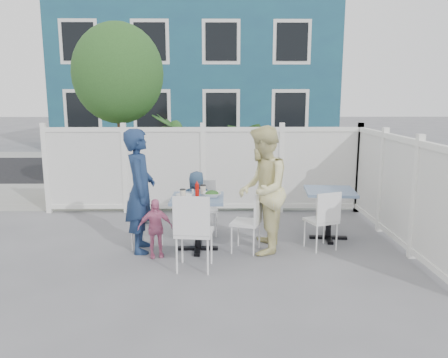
{
  "coord_description": "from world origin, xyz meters",
  "views": [
    {
      "loc": [
        0.38,
        -5.59,
        2.17
      ],
      "look_at": [
        0.47,
        0.75,
        0.95
      ],
      "focal_mm": 35.0,
      "sensor_mm": 36.0,
      "label": 1
    }
  ],
  "objects_px": {
    "spare_table": "(330,201)",
    "man": "(140,191)",
    "chair_right": "(251,217)",
    "chair_near": "(193,227)",
    "woman": "(262,190)",
    "toddler": "(155,228)",
    "main_table": "(198,209)",
    "chair_left": "(142,215)",
    "chair_back": "(204,203)",
    "boy": "(197,202)",
    "utility_cabinet": "(94,164)"
  },
  "relations": [
    {
      "from": "utility_cabinet",
      "to": "chair_near",
      "type": "distance_m",
      "value": 5.06
    },
    {
      "from": "boy",
      "to": "spare_table",
      "type": "bearing_deg",
      "value": 167.62
    },
    {
      "from": "spare_table",
      "to": "main_table",
      "type": "bearing_deg",
      "value": -167.01
    },
    {
      "from": "utility_cabinet",
      "to": "chair_back",
      "type": "xyz_separation_m",
      "value": [
        2.54,
        -2.88,
        -0.18
      ]
    },
    {
      "from": "utility_cabinet",
      "to": "chair_back",
      "type": "relative_size",
      "value": 1.59
    },
    {
      "from": "chair_left",
      "to": "chair_right",
      "type": "height_order",
      "value": "chair_right"
    },
    {
      "from": "spare_table",
      "to": "woman",
      "type": "distance_m",
      "value": 1.24
    },
    {
      "from": "man",
      "to": "woman",
      "type": "relative_size",
      "value": 0.98
    },
    {
      "from": "main_table",
      "to": "chair_near",
      "type": "bearing_deg",
      "value": -91.42
    },
    {
      "from": "main_table",
      "to": "chair_near",
      "type": "relative_size",
      "value": 0.78
    },
    {
      "from": "woman",
      "to": "utility_cabinet",
      "type": "bearing_deg",
      "value": -129.14
    },
    {
      "from": "spare_table",
      "to": "toddler",
      "type": "distance_m",
      "value": 2.65
    },
    {
      "from": "utility_cabinet",
      "to": "boy",
      "type": "distance_m",
      "value": 3.74
    },
    {
      "from": "toddler",
      "to": "chair_left",
      "type": "bearing_deg",
      "value": 109.02
    },
    {
      "from": "main_table",
      "to": "chair_right",
      "type": "distance_m",
      "value": 0.76
    },
    {
      "from": "main_table",
      "to": "boy",
      "type": "relative_size",
      "value": 0.77
    },
    {
      "from": "chair_right",
      "to": "chair_near",
      "type": "relative_size",
      "value": 0.87
    },
    {
      "from": "chair_near",
      "to": "man",
      "type": "relative_size",
      "value": 0.57
    },
    {
      "from": "spare_table",
      "to": "chair_back",
      "type": "relative_size",
      "value": 0.94
    },
    {
      "from": "boy",
      "to": "utility_cabinet",
      "type": "bearing_deg",
      "value": -52.53
    },
    {
      "from": "chair_right",
      "to": "boy",
      "type": "xyz_separation_m",
      "value": [
        -0.8,
        0.89,
        0.0
      ]
    },
    {
      "from": "spare_table",
      "to": "man",
      "type": "distance_m",
      "value": 2.83
    },
    {
      "from": "main_table",
      "to": "man",
      "type": "distance_m",
      "value": 0.84
    },
    {
      "from": "utility_cabinet",
      "to": "main_table",
      "type": "relative_size",
      "value": 1.74
    },
    {
      "from": "man",
      "to": "boy",
      "type": "xyz_separation_m",
      "value": [
        0.75,
        0.8,
        -0.36
      ]
    },
    {
      "from": "main_table",
      "to": "woman",
      "type": "xyz_separation_m",
      "value": [
        0.9,
        -0.07,
        0.29
      ]
    },
    {
      "from": "spare_table",
      "to": "boy",
      "type": "height_order",
      "value": "boy"
    },
    {
      "from": "utility_cabinet",
      "to": "chair_left",
      "type": "xyz_separation_m",
      "value": [
        1.67,
        -3.55,
        -0.18
      ]
    },
    {
      "from": "chair_left",
      "to": "utility_cabinet",
      "type": "bearing_deg",
      "value": -138.5
    },
    {
      "from": "chair_left",
      "to": "chair_right",
      "type": "xyz_separation_m",
      "value": [
        1.55,
        -0.19,
        0.01
      ]
    },
    {
      "from": "woman",
      "to": "toddler",
      "type": "distance_m",
      "value": 1.55
    },
    {
      "from": "main_table",
      "to": "chair_back",
      "type": "relative_size",
      "value": 0.91
    },
    {
      "from": "man",
      "to": "chair_back",
      "type": "bearing_deg",
      "value": -52.79
    },
    {
      "from": "spare_table",
      "to": "chair_near",
      "type": "height_order",
      "value": "chair_near"
    },
    {
      "from": "chair_right",
      "to": "man",
      "type": "height_order",
      "value": "man"
    },
    {
      "from": "chair_left",
      "to": "chair_near",
      "type": "relative_size",
      "value": 0.85
    },
    {
      "from": "chair_near",
      "to": "main_table",
      "type": "bearing_deg",
      "value": 94.67
    },
    {
      "from": "main_table",
      "to": "chair_right",
      "type": "relative_size",
      "value": 0.9
    },
    {
      "from": "woman",
      "to": "toddler",
      "type": "relative_size",
      "value": 2.19
    },
    {
      "from": "main_table",
      "to": "chair_back",
      "type": "distance_m",
      "value": 0.78
    },
    {
      "from": "chair_left",
      "to": "chair_near",
      "type": "xyz_separation_m",
      "value": [
        0.78,
        -0.88,
        0.09
      ]
    },
    {
      "from": "utility_cabinet",
      "to": "man",
      "type": "bearing_deg",
      "value": -67.29
    },
    {
      "from": "woman",
      "to": "chair_right",
      "type": "bearing_deg",
      "value": -74.15
    },
    {
      "from": "chair_back",
      "to": "boy",
      "type": "xyz_separation_m",
      "value": [
        -0.12,
        0.03,
        0.01
      ]
    },
    {
      "from": "main_table",
      "to": "spare_table",
      "type": "xyz_separation_m",
      "value": [
        1.98,
        0.46,
        -0.0
      ]
    },
    {
      "from": "chair_back",
      "to": "toddler",
      "type": "height_order",
      "value": "chair_back"
    },
    {
      "from": "man",
      "to": "toddler",
      "type": "relative_size",
      "value": 2.14
    },
    {
      "from": "main_table",
      "to": "man",
      "type": "bearing_deg",
      "value": -179.58
    },
    {
      "from": "chair_left",
      "to": "toddler",
      "type": "relative_size",
      "value": 1.04
    },
    {
      "from": "spare_table",
      "to": "chair_near",
      "type": "bearing_deg",
      "value": -148.22
    }
  ]
}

